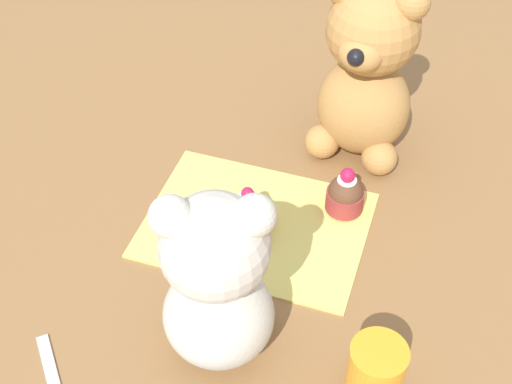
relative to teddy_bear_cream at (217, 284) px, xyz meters
The scene contains 8 objects.
ground_plane 0.20m from the teddy_bear_cream, 83.58° to the right, with size 4.00×4.00×0.00m, color olive.
knitted_placemat 0.20m from the teddy_bear_cream, 83.58° to the right, with size 0.26×0.19×0.01m, color #E0D166.
teddy_bear_cream is the anchor object (origin of this frame).
teddy_bear_tan 0.35m from the teddy_bear_cream, 100.36° to the right, with size 0.13×0.13×0.24m.
cupcake_near_cream_bear 0.18m from the teddy_bear_cream, 80.89° to the right, with size 0.05×0.05×0.06m.
cupcake_near_tan_bear 0.25m from the teddy_bear_cream, 107.87° to the right, with size 0.05×0.05×0.06m.
juice_glass 0.17m from the teddy_bear_cream, behind, with size 0.05×0.05×0.08m, color orange.
teaspoon 0.20m from the teddy_bear_cream, 32.33° to the left, with size 0.12×0.01×0.01m, color silver.
Camera 1 is at (-0.18, 0.54, 0.62)m, focal length 50.00 mm.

